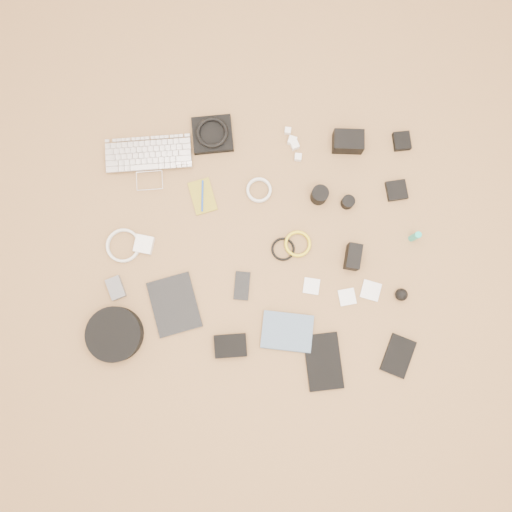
{
  "coord_description": "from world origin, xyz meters",
  "views": [
    {
      "loc": [
        0.0,
        -0.31,
        2.1
      ],
      "look_at": [
        -0.0,
        -0.04,
        0.02
      ],
      "focal_mm": 35.0,
      "sensor_mm": 36.0,
      "label": 1
    }
  ],
  "objects_px": {
    "dslr_camera": "(348,142)",
    "phone": "(242,286)",
    "paperback": "(285,351)",
    "tablet": "(174,305)",
    "headphone_case": "(115,334)",
    "laptop": "(149,166)"
  },
  "relations": [
    {
      "from": "tablet",
      "to": "headphone_case",
      "type": "height_order",
      "value": "headphone_case"
    },
    {
      "from": "dslr_camera",
      "to": "paperback",
      "type": "bearing_deg",
      "value": -105.53
    },
    {
      "from": "dslr_camera",
      "to": "phone",
      "type": "relative_size",
      "value": 1.07
    },
    {
      "from": "tablet",
      "to": "phone",
      "type": "bearing_deg",
      "value": -0.08
    },
    {
      "from": "headphone_case",
      "to": "phone",
      "type": "bearing_deg",
      "value": 22.79
    },
    {
      "from": "paperback",
      "to": "laptop",
      "type": "bearing_deg",
      "value": 42.91
    },
    {
      "from": "laptop",
      "to": "headphone_case",
      "type": "distance_m",
      "value": 0.73
    },
    {
      "from": "headphone_case",
      "to": "dslr_camera",
      "type": "bearing_deg",
      "value": 41.73
    },
    {
      "from": "laptop",
      "to": "tablet",
      "type": "bearing_deg",
      "value": -82.89
    },
    {
      "from": "dslr_camera",
      "to": "tablet",
      "type": "height_order",
      "value": "dslr_camera"
    },
    {
      "from": "phone",
      "to": "paperback",
      "type": "height_order",
      "value": "paperback"
    },
    {
      "from": "phone",
      "to": "headphone_case",
      "type": "relative_size",
      "value": 0.53
    },
    {
      "from": "dslr_camera",
      "to": "paperback",
      "type": "distance_m",
      "value": 0.93
    },
    {
      "from": "dslr_camera",
      "to": "tablet",
      "type": "distance_m",
      "value": 1.02
    },
    {
      "from": "headphone_case",
      "to": "paperback",
      "type": "bearing_deg",
      "value": -3.81
    },
    {
      "from": "dslr_camera",
      "to": "tablet",
      "type": "bearing_deg",
      "value": -134.84
    },
    {
      "from": "laptop",
      "to": "paperback",
      "type": "relative_size",
      "value": 1.79
    },
    {
      "from": "dslr_camera",
      "to": "paperback",
      "type": "xyz_separation_m",
      "value": [
        -0.25,
        -0.9,
        -0.03
      ]
    },
    {
      "from": "tablet",
      "to": "headphone_case",
      "type": "distance_m",
      "value": 0.27
    },
    {
      "from": "dslr_camera",
      "to": "tablet",
      "type": "xyz_separation_m",
      "value": [
        -0.72,
        -0.72,
        -0.03
      ]
    },
    {
      "from": "tablet",
      "to": "headphone_case",
      "type": "bearing_deg",
      "value": -168.71
    },
    {
      "from": "phone",
      "to": "dslr_camera",
      "type": "bearing_deg",
      "value": 58.58
    }
  ]
}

